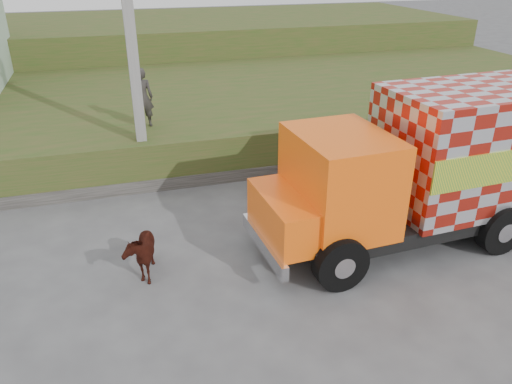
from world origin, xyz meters
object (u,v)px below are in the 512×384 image
object	(u,v)px
utility_pole	(133,54)
cow	(140,251)
pedestrian	(142,97)
cargo_truck	(443,164)

from	to	relation	value
utility_pole	cow	size ratio (longest dim) A/B	5.63
pedestrian	utility_pole	bearing A→B (deg)	88.25
cargo_truck	pedestrian	bearing A→B (deg)	132.46
utility_pole	cow	distance (m)	6.04
cargo_truck	pedestrian	size ratio (longest dim) A/B	4.52
cargo_truck	cow	size ratio (longest dim) A/B	6.10
utility_pole	cargo_truck	world-z (taller)	utility_pole
cow	pedestrian	distance (m)	6.59
cow	utility_pole	bearing A→B (deg)	91.36
cow	pedestrian	size ratio (longest dim) A/B	0.74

